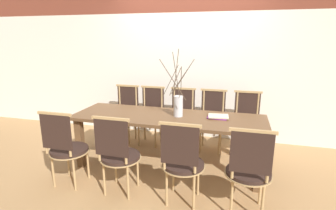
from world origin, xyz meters
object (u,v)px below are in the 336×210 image
(dining_table, at_px, (168,123))
(vase_centerpiece, at_px, (178,105))
(book_stack, at_px, (218,117))
(chair_near_center, at_px, (182,161))
(chair_far_center, at_px, (181,117))

(dining_table, distance_m, vase_centerpiece, 0.29)
(dining_table, relative_size, book_stack, 9.19)
(chair_near_center, xyz_separation_m, book_stack, (0.28, 0.85, 0.25))
(chair_near_center, bearing_deg, chair_far_center, 102.75)
(chair_far_center, relative_size, vase_centerpiece, 1.09)
(chair_near_center, distance_m, book_stack, 0.93)
(dining_table, height_order, chair_near_center, chair_near_center)
(chair_near_center, relative_size, chair_far_center, 1.00)
(chair_far_center, bearing_deg, chair_near_center, 102.75)
(chair_near_center, height_order, vase_centerpiece, vase_centerpiece)
(vase_centerpiece, bearing_deg, chair_near_center, -73.67)
(chair_far_center, bearing_deg, book_stack, 133.18)
(dining_table, xyz_separation_m, vase_centerpiece, (0.13, 0.03, 0.25))
(vase_centerpiece, height_order, book_stack, vase_centerpiece)
(chair_near_center, relative_size, vase_centerpiece, 1.09)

